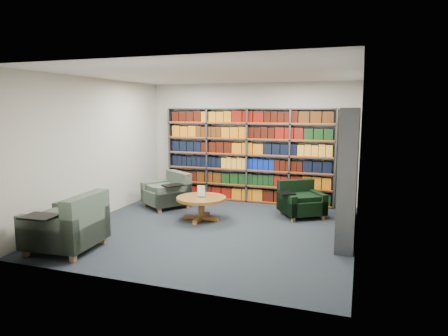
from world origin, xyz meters
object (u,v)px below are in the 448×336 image
(chair_green_right, at_px, (300,202))
(chair_teal_front, at_px, (71,228))
(coffee_table, at_px, (201,202))
(chair_teal_left, at_px, (169,193))

(chair_green_right, height_order, chair_teal_front, chair_teal_front)
(chair_green_right, xyz_separation_m, chair_teal_front, (-3.07, -3.25, 0.08))
(chair_green_right, relative_size, chair_teal_front, 0.90)
(chair_green_right, bearing_deg, chair_teal_front, -133.43)
(coffee_table, bearing_deg, chair_teal_left, 144.40)
(chair_green_right, bearing_deg, coffee_table, -151.30)
(chair_teal_left, distance_m, coffee_table, 1.36)
(chair_teal_left, distance_m, chair_green_right, 2.91)
(chair_teal_left, height_order, chair_teal_front, chair_teal_front)
(chair_teal_left, height_order, coffee_table, chair_teal_left)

